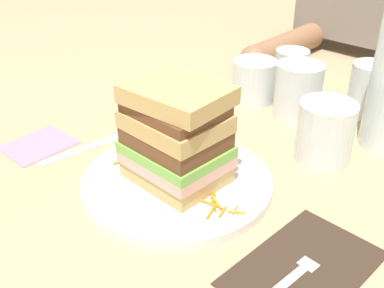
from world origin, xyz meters
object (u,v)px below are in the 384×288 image
(empty_tumbler_2, at_px, (254,81))
(knife, at_px, (96,144))
(empty_tumbler_3, at_px, (291,70))
(fork, at_px, (291,276))
(empty_tumbler_0, at_px, (298,91))
(napkin_pink, at_px, (38,145))
(main_plate, at_px, (177,182))
(sandwich, at_px, (176,135))
(juice_glass, at_px, (325,134))
(napkin_dark, at_px, (304,268))
(empty_tumbler_1, at_px, (369,90))

(empty_tumbler_2, bearing_deg, knife, -104.96)
(empty_tumbler_3, bearing_deg, fork, -56.96)
(knife, relative_size, empty_tumbler_0, 2.09)
(empty_tumbler_2, height_order, napkin_pink, empty_tumbler_2)
(fork, bearing_deg, main_plate, 169.17)
(sandwich, relative_size, empty_tumbler_3, 1.70)
(juice_glass, xyz_separation_m, empty_tumbler_3, (-0.18, 0.19, -0.00))
(main_plate, bearing_deg, napkin_dark, -4.69)
(fork, xyz_separation_m, empty_tumbler_3, (-0.27, 0.42, 0.03))
(knife, height_order, empty_tumbler_3, empty_tumbler_3)
(napkin_dark, xyz_separation_m, empty_tumbler_1, (-0.12, 0.40, 0.04))
(empty_tumbler_0, xyz_separation_m, napkin_pink, (-0.24, -0.36, -0.05))
(empty_tumbler_2, xyz_separation_m, empty_tumbler_3, (0.02, 0.09, 0.00))
(sandwich, xyz_separation_m, napkin_pink, (-0.24, -0.07, -0.08))
(empty_tumbler_2, height_order, empty_tumbler_3, empty_tumbler_3)
(sandwich, bearing_deg, main_plate, -130.07)
(sandwich, bearing_deg, juice_glass, 61.77)
(juice_glass, bearing_deg, empty_tumbler_2, 153.76)
(sandwich, xyz_separation_m, knife, (-0.17, -0.01, -0.08))
(napkin_dark, xyz_separation_m, empty_tumbler_0, (-0.20, 0.31, 0.05))
(sandwich, relative_size, empty_tumbler_0, 1.40)
(napkin_dark, bearing_deg, main_plate, 175.31)
(napkin_dark, height_order, empty_tumbler_2, empty_tumbler_2)
(sandwich, distance_m, juice_glass, 0.23)
(sandwich, xyz_separation_m, empty_tumbler_2, (-0.09, 0.29, -0.04))
(napkin_dark, height_order, napkin_pink, same)
(main_plate, height_order, napkin_pink, main_plate)
(napkin_dark, bearing_deg, sandwich, 175.19)
(empty_tumbler_0, bearing_deg, sandwich, -90.77)
(empty_tumbler_3, bearing_deg, napkin_dark, -55.36)
(main_plate, distance_m, knife, 0.17)
(napkin_dark, xyz_separation_m, empty_tumbler_2, (-0.30, 0.31, 0.04))
(main_plate, distance_m, fork, 0.21)
(juice_glass, distance_m, empty_tumbler_3, 0.25)
(fork, distance_m, napkin_pink, 0.44)
(empty_tumbler_3, bearing_deg, sandwich, -79.70)
(main_plate, xyz_separation_m, empty_tumbler_1, (0.09, 0.38, 0.04))
(juice_glass, distance_m, empty_tumbler_2, 0.22)
(napkin_dark, bearing_deg, empty_tumbler_1, 106.67)
(fork, distance_m, empty_tumbler_2, 0.45)
(sandwich, xyz_separation_m, fork, (0.20, -0.04, -0.07))
(juice_glass, bearing_deg, knife, -143.84)
(fork, bearing_deg, knife, 174.86)
(empty_tumbler_1, xyz_separation_m, napkin_pink, (-0.32, -0.45, -0.04))
(napkin_dark, xyz_separation_m, fork, (-0.00, -0.02, 0.00))
(juice_glass, relative_size, empty_tumbler_0, 0.93)
(napkin_dark, relative_size, knife, 0.87)
(empty_tumbler_2, bearing_deg, empty_tumbler_0, -3.81)
(knife, height_order, napkin_pink, same)
(main_plate, bearing_deg, fork, -10.83)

